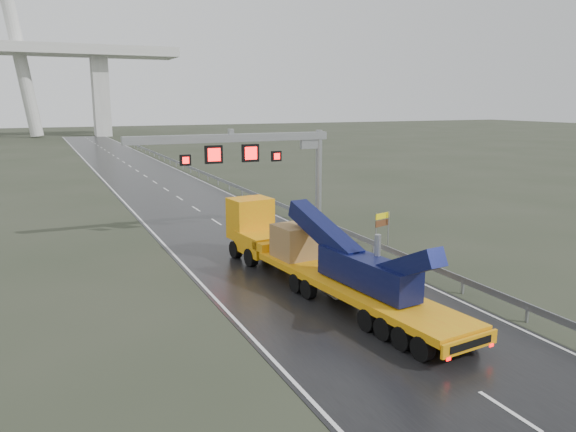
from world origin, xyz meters
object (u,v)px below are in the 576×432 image
heavy_haul_truck (308,253)px  striped_barrier (312,221)px  sign_gantry (259,154)px  exit_sign_pair (382,223)px

heavy_haul_truck → striped_barrier: (6.16, 11.73, -1.17)m
heavy_haul_truck → sign_gantry: bearing=73.3°
sign_gantry → striped_barrier: (3.90, -0.73, -5.12)m
sign_gantry → heavy_haul_truck: sign_gantry is taller
heavy_haul_truck → exit_sign_pair: 9.20m
sign_gantry → striped_barrier: bearing=-10.6°
sign_gantry → heavy_haul_truck: (-2.26, -12.46, -3.95)m
sign_gantry → heavy_haul_truck: size_ratio=0.81×
heavy_haul_truck → exit_sign_pair: bearing=25.6°
striped_barrier → exit_sign_pair: bearing=-98.5°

